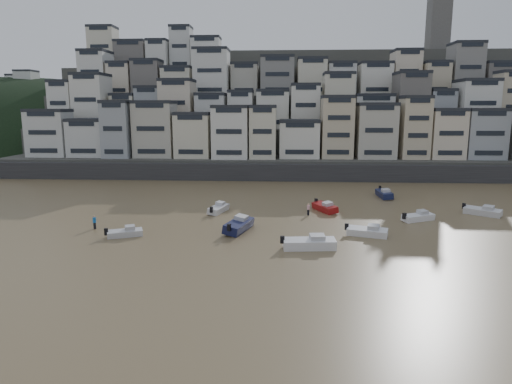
# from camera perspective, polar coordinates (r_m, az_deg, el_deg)

# --- Properties ---
(ground) EXTENTS (400.00, 400.00, 0.00)m
(ground) POSITION_cam_1_polar(r_m,az_deg,el_deg) (34.11, -10.65, -15.96)
(ground) COLOR olive
(ground) RESTS_ON ground
(harbor_wall) EXTENTS (140.00, 3.00, 3.50)m
(harbor_wall) POSITION_cam_1_polar(r_m,az_deg,el_deg) (95.52, 4.65, 2.48)
(harbor_wall) COLOR #38383A
(harbor_wall) RESTS_ON ground
(hillside) EXTENTS (141.04, 66.00, 50.00)m
(hillside) POSITION_cam_1_polar(r_m,az_deg,el_deg) (134.59, 6.41, 9.60)
(hillside) COLOR #4C4C47
(hillside) RESTS_ON ground
(headland) EXTENTS (216.00, 135.00, 53.33)m
(headland) POSITION_cam_1_polar(r_m,az_deg,el_deg) (194.62, -28.65, 4.83)
(headland) COLOR black
(headland) RESTS_ON ground
(boat_a) EXTENTS (6.39, 2.67, 1.69)m
(boat_a) POSITION_cam_1_polar(r_m,az_deg,el_deg) (49.81, 6.69, -6.17)
(boat_a) COLOR white
(boat_a) RESTS_ON ground
(boat_f) EXTENTS (3.03, 5.51, 1.43)m
(boat_f) POSITION_cam_1_polar(r_m,az_deg,el_deg) (66.67, -4.73, -1.96)
(boat_f) COLOR silver
(boat_f) RESTS_ON ground
(boat_i) EXTENTS (2.25, 6.13, 1.65)m
(boat_i) POSITION_cam_1_polar(r_m,az_deg,el_deg) (80.56, 15.72, -0.06)
(boat_i) COLOR #141B41
(boat_i) RESTS_ON ground
(boat_b) EXTENTS (5.42, 3.18, 1.40)m
(boat_b) POSITION_cam_1_polar(r_m,az_deg,el_deg) (55.88, 13.73, -4.71)
(boat_b) COLOR silver
(boat_b) RESTS_ON ground
(boat_e) EXTENTS (4.01, 5.83, 1.52)m
(boat_e) POSITION_cam_1_polar(r_m,az_deg,el_deg) (67.92, 8.60, -1.77)
(boat_e) COLOR maroon
(boat_e) RESTS_ON ground
(boat_g) EXTENTS (5.30, 4.68, 1.46)m
(boat_g) POSITION_cam_1_polar(r_m,az_deg,el_deg) (72.25, 26.47, -2.05)
(boat_g) COLOR silver
(boat_g) RESTS_ON ground
(boat_j) EXTENTS (4.66, 3.05, 1.21)m
(boat_j) POSITION_cam_1_polar(r_m,az_deg,el_deg) (56.32, -16.08, -4.80)
(boat_j) COLOR silver
(boat_j) RESTS_ON ground
(boat_d) EXTENTS (5.29, 3.81, 1.39)m
(boat_d) POSITION_cam_1_polar(r_m,az_deg,el_deg) (65.33, 19.62, -2.83)
(boat_d) COLOR white
(boat_d) RESTS_ON ground
(boat_c) EXTENTS (3.90, 6.95, 1.80)m
(boat_c) POSITION_cam_1_polar(r_m,az_deg,el_deg) (56.64, -2.17, -3.99)
(boat_c) COLOR #13183D
(boat_c) RESTS_ON ground
(person_blue) EXTENTS (0.44, 0.44, 1.74)m
(person_blue) POSITION_cam_1_polar(r_m,az_deg,el_deg) (60.98, -19.54, -3.58)
(person_blue) COLOR #1862B5
(person_blue) RESTS_ON ground
(person_pink) EXTENTS (0.44, 0.44, 1.74)m
(person_pink) POSITION_cam_1_polar(r_m,az_deg,el_deg) (65.11, 6.56, -2.15)
(person_pink) COLOR #E4A0AB
(person_pink) RESTS_ON ground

